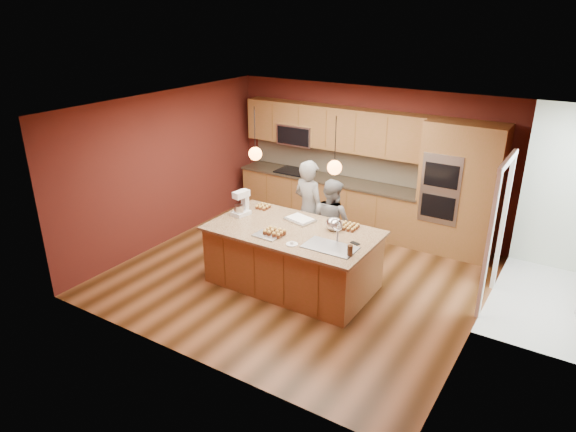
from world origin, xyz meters
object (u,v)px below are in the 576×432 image
Objects in this scene: person_left at (309,210)px; stand_mixer at (241,205)px; mixing_bowl at (334,224)px; person_right at (331,222)px; island at (293,257)px.

person_left is 1.18m from stand_mixer.
mixing_bowl is at bearing 155.29° from person_left.
stand_mixer is at bearing 65.14° from person_left.
person_left is 1.17× the size of person_right.
person_left is at bearing 106.71° from island.
island is 1.47× the size of person_left.
person_right is (0.13, 0.96, 0.26)m from island.
stand_mixer is (-1.16, -0.89, 0.36)m from person_right.
island is 0.81m from mixing_bowl.
person_right is (0.42, 0.00, -0.13)m from person_left.
island is 1.20m from stand_mixer.
stand_mixer reaches higher than island.
mixing_bowl is at bearing 18.12° from stand_mixer.
stand_mixer is at bearing 53.44° from person_right.
person_left reaches higher than island.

